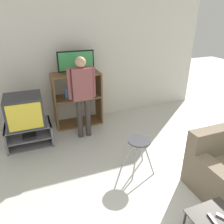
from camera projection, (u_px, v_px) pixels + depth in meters
wall_back at (72, 64)px, 4.77m from camera, size 6.40×0.06×2.60m
tv_stand at (29, 135)px, 4.16m from camera, size 0.83×0.54×0.42m
television_main at (25, 111)px, 3.97m from camera, size 0.65×0.59×0.56m
media_shelf at (77, 99)px, 4.79m from camera, size 1.02×0.48×1.17m
television_flat at (76, 63)px, 4.48m from camera, size 0.76×0.20×0.46m
folding_stool at (139, 146)px, 3.36m from camera, size 0.41×0.40×0.57m
snack_table at (219, 224)px, 2.25m from camera, size 0.51×0.51×0.39m
remote_control_black at (213, 219)px, 2.24m from camera, size 0.06×0.15×0.02m
remote_control_white at (223, 217)px, 2.27m from camera, size 0.10×0.14×0.02m
person_standing_adult at (82, 91)px, 4.12m from camera, size 0.53×0.20×1.62m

